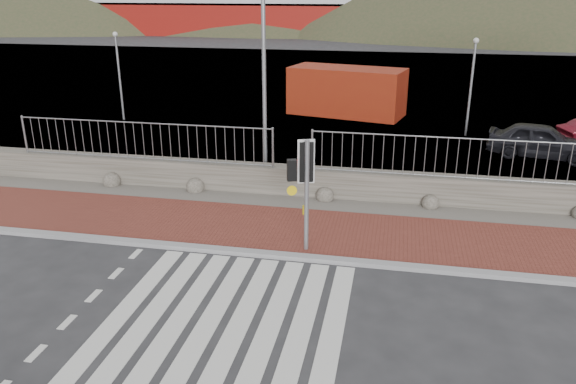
% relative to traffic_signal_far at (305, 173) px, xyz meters
% --- Properties ---
extents(ground, '(220.00, 220.00, 0.00)m').
position_rel_traffic_signal_far_xyz_m(ground, '(-1.02, -3.42, -2.05)').
color(ground, '#28282B').
rests_on(ground, ground).
extents(sidewalk_far, '(40.00, 3.00, 0.08)m').
position_rel_traffic_signal_far_xyz_m(sidewalk_far, '(-1.02, 1.08, -2.01)').
color(sidewalk_far, brown).
rests_on(sidewalk_far, ground).
extents(kerb_far, '(40.00, 0.25, 0.12)m').
position_rel_traffic_signal_far_xyz_m(kerb_far, '(-1.02, -0.42, -2.00)').
color(kerb_far, gray).
rests_on(kerb_far, ground).
extents(zebra_crossing, '(4.62, 5.60, 0.01)m').
position_rel_traffic_signal_far_xyz_m(zebra_crossing, '(-1.02, -3.42, -2.04)').
color(zebra_crossing, silver).
rests_on(zebra_crossing, ground).
extents(gravel_strip, '(40.00, 1.50, 0.06)m').
position_rel_traffic_signal_far_xyz_m(gravel_strip, '(-1.02, 3.08, -2.02)').
color(gravel_strip, '#59544C').
rests_on(gravel_strip, ground).
extents(stone_wall, '(40.00, 0.60, 0.90)m').
position_rel_traffic_signal_far_xyz_m(stone_wall, '(-1.02, 3.88, -1.60)').
color(stone_wall, '#4E4A40').
rests_on(stone_wall, ground).
extents(railing, '(18.07, 0.07, 1.22)m').
position_rel_traffic_signal_far_xyz_m(railing, '(-1.02, 3.73, -0.23)').
color(railing, gray).
rests_on(railing, stone_wall).
extents(quay, '(120.00, 40.00, 0.50)m').
position_rel_traffic_signal_far_xyz_m(quay, '(-1.02, 24.48, -2.05)').
color(quay, '#4C4C4F').
rests_on(quay, ground).
extents(water, '(220.00, 50.00, 0.05)m').
position_rel_traffic_signal_far_xyz_m(water, '(-1.02, 59.48, -2.05)').
color(water, '#3F4C54').
rests_on(water, ground).
extents(hills_backdrop, '(254.00, 90.00, 100.00)m').
position_rel_traffic_signal_far_xyz_m(hills_backdrop, '(5.73, 84.48, -25.11)').
color(hills_backdrop, '#2F3821').
rests_on(hills_backdrop, ground).
extents(traffic_signal_far, '(0.70, 0.41, 2.83)m').
position_rel_traffic_signal_far_xyz_m(traffic_signal_far, '(0.00, 0.00, 0.00)').
color(traffic_signal_far, gray).
rests_on(traffic_signal_far, ground).
extents(streetlight, '(1.53, 0.27, 7.22)m').
position_rel_traffic_signal_far_xyz_m(streetlight, '(-1.96, 4.69, 2.01)').
color(streetlight, gray).
rests_on(streetlight, ground).
extents(shipping_container, '(5.96, 3.57, 2.32)m').
position_rel_traffic_signal_far_xyz_m(shipping_container, '(-0.53, 15.70, -0.89)').
color(shipping_container, maroon).
rests_on(shipping_container, ground).
extents(car_a, '(4.06, 2.36, 1.30)m').
position_rel_traffic_signal_far_xyz_m(car_a, '(7.39, 9.65, -1.40)').
color(car_a, black).
rests_on(car_a, ground).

